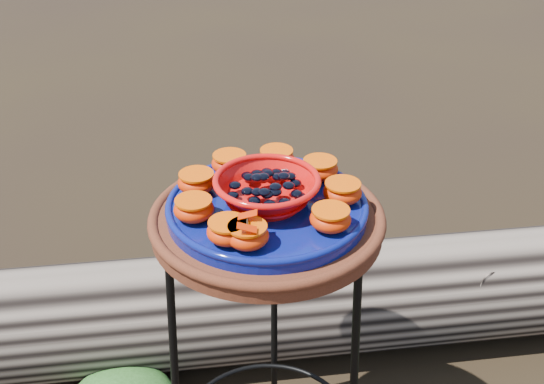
# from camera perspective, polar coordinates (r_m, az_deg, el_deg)

# --- Properties ---
(plant_stand) EXTENTS (0.44, 0.44, 0.70)m
(plant_stand) POSITION_cam_1_polar(r_m,az_deg,el_deg) (1.51, -0.37, -14.28)
(plant_stand) COLOR black
(plant_stand) RESTS_ON ground
(terracotta_saucer) EXTENTS (0.43, 0.43, 0.04)m
(terracotta_saucer) POSITION_cam_1_polar(r_m,az_deg,el_deg) (1.28, -0.42, -2.54)
(terracotta_saucer) COLOR #3E1F11
(terracotta_saucer) RESTS_ON plant_stand
(cobalt_plate) EXTENTS (0.37, 0.37, 0.02)m
(cobalt_plate) POSITION_cam_1_polar(r_m,az_deg,el_deg) (1.26, -0.43, -1.41)
(cobalt_plate) COLOR #05154D
(cobalt_plate) RESTS_ON terracotta_saucer
(red_bowl) EXTENTS (0.19, 0.19, 0.05)m
(red_bowl) POSITION_cam_1_polar(r_m,az_deg,el_deg) (1.24, -0.43, 0.08)
(red_bowl) COLOR red
(red_bowl) RESTS_ON cobalt_plate
(glass_gems) EXTENTS (0.14, 0.14, 0.02)m
(glass_gems) POSITION_cam_1_polar(r_m,az_deg,el_deg) (1.23, -0.44, 1.61)
(glass_gems) COLOR black
(glass_gems) RESTS_ON red_bowl
(orange_half_0) EXTENTS (0.07, 0.07, 0.04)m
(orange_half_0) POSITION_cam_1_polar(r_m,az_deg,el_deg) (1.13, -2.06, -3.67)
(orange_half_0) COLOR #BE3006
(orange_half_0) RESTS_ON cobalt_plate
(orange_half_1) EXTENTS (0.07, 0.07, 0.04)m
(orange_half_1) POSITION_cam_1_polar(r_m,az_deg,el_deg) (1.18, 4.91, -2.27)
(orange_half_1) COLOR #BE3006
(orange_half_1) RESTS_ON cobalt_plate
(orange_half_2) EXTENTS (0.07, 0.07, 0.04)m
(orange_half_2) POSITION_cam_1_polar(r_m,az_deg,el_deg) (1.26, 5.91, -0.02)
(orange_half_2) COLOR #BE3006
(orange_half_2) RESTS_ON cobalt_plate
(orange_half_3) EXTENTS (0.07, 0.07, 0.04)m
(orange_half_3) POSITION_cam_1_polar(r_m,az_deg,el_deg) (1.33, 4.02, 1.91)
(orange_half_3) COLOR #BE3006
(orange_half_3) RESTS_ON cobalt_plate
(orange_half_4) EXTENTS (0.07, 0.07, 0.04)m
(orange_half_4) POSITION_cam_1_polar(r_m,az_deg,el_deg) (1.37, 0.38, 2.80)
(orange_half_4) COLOR #BE3006
(orange_half_4) RESTS_ON cobalt_plate
(orange_half_5) EXTENTS (0.07, 0.07, 0.04)m
(orange_half_5) POSITION_cam_1_polar(r_m,az_deg,el_deg) (1.35, -3.56, 2.39)
(orange_half_5) COLOR #BE3006
(orange_half_5) RESTS_ON cobalt_plate
(orange_half_6) EXTENTS (0.07, 0.07, 0.04)m
(orange_half_6) POSITION_cam_1_polar(r_m,az_deg,el_deg) (1.29, -6.32, 0.80)
(orange_half_6) COLOR #BE3006
(orange_half_6) RESTS_ON cobalt_plate
(orange_half_7) EXTENTS (0.07, 0.07, 0.04)m
(orange_half_7) POSITION_cam_1_polar(r_m,az_deg,el_deg) (1.21, -6.55, -1.44)
(orange_half_7) COLOR #BE3006
(orange_half_7) RESTS_ON cobalt_plate
(orange_half_8) EXTENTS (0.07, 0.07, 0.04)m
(orange_half_8) POSITION_cam_1_polar(r_m,az_deg,el_deg) (1.15, -3.70, -3.32)
(orange_half_8) COLOR #BE3006
(orange_half_8) RESTS_ON cobalt_plate
(butterfly) EXTENTS (0.07, 0.05, 0.01)m
(butterfly) POSITION_cam_1_polar(r_m,az_deg,el_deg) (1.12, -2.08, -2.57)
(butterfly) COLOR red
(butterfly) RESTS_ON orange_half_0
(driftwood_log) EXTENTS (1.76, 0.79, 0.32)m
(driftwood_log) POSITION_cam_1_polar(r_m,az_deg,el_deg) (1.97, 2.35, -9.11)
(driftwood_log) COLOR black
(driftwood_log) RESTS_ON ground
(foliage_back) EXTENTS (0.33, 0.33, 0.17)m
(foliage_back) POSITION_cam_1_polar(r_m,az_deg,el_deg) (2.07, -1.69, -9.57)
(foliage_back) COLOR #204717
(foliage_back) RESTS_ON ground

